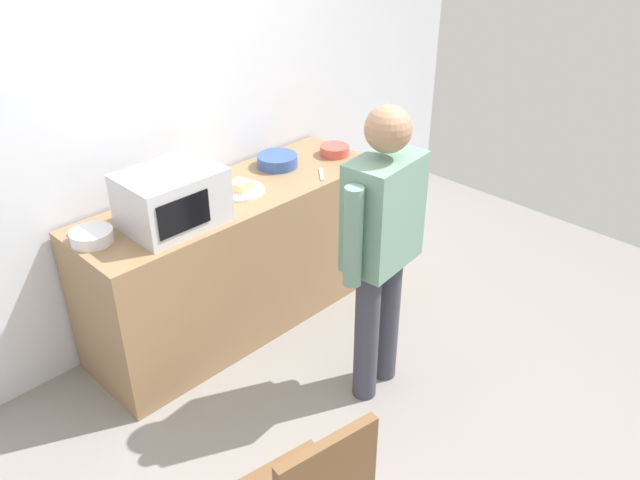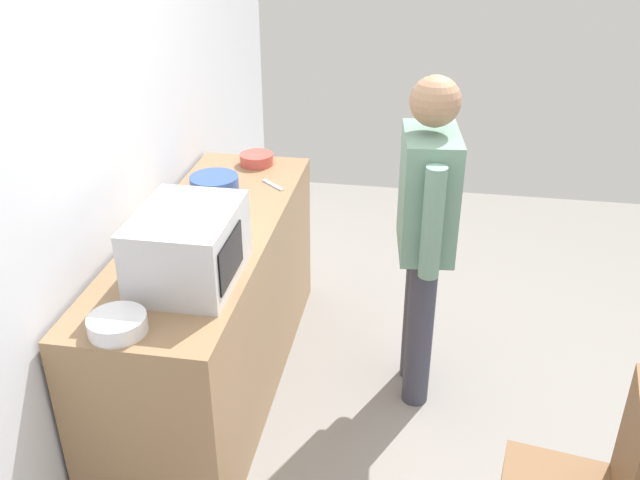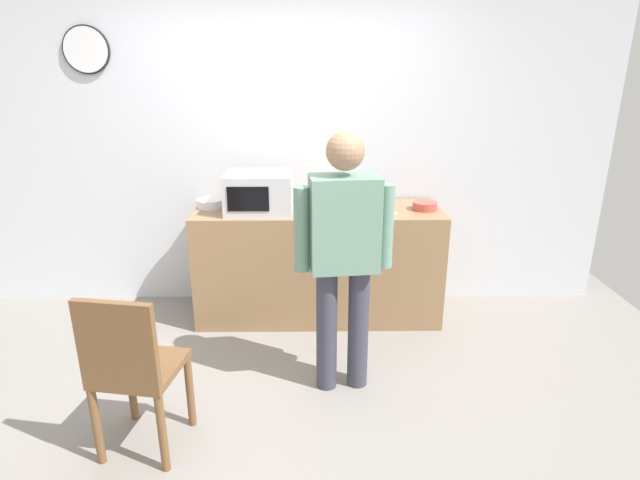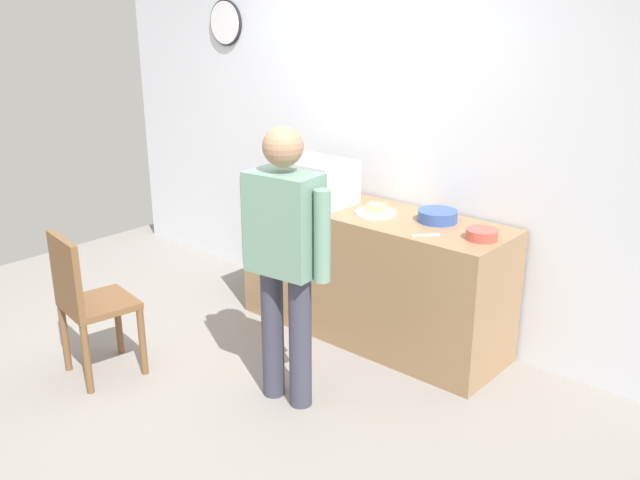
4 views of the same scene
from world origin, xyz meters
name	(u,v)px [view 3 (image 3 of 4)]	position (x,y,z in m)	size (l,w,h in m)	color
ground_plane	(273,405)	(0.00, 0.00, 0.00)	(6.00, 6.00, 0.00)	gray
back_wall	(282,150)	(-0.01, 1.60, 1.30)	(5.40, 0.13, 2.60)	silver
kitchen_counter	(318,263)	(0.29, 1.22, 0.45)	(1.92, 0.62, 0.90)	#93704C
microwave	(259,193)	(-0.16, 1.14, 1.05)	(0.50, 0.39, 0.30)	silver
sandwich_plate	(324,207)	(0.33, 1.20, 0.92)	(0.28, 0.28, 0.07)	white
salad_bowl	(425,206)	(1.11, 1.19, 0.93)	(0.19, 0.19, 0.06)	#C64C42
cereal_bowl	(373,201)	(0.73, 1.32, 0.94)	(0.25, 0.25, 0.07)	#33519E
mixing_bowl	(210,203)	(-0.55, 1.28, 0.94)	(0.21, 0.21, 0.06)	white
fork_utensil	(279,202)	(-0.03, 1.42, 0.91)	(0.17, 0.02, 0.01)	silver
spoon_utensil	(391,215)	(0.83, 1.03, 0.91)	(0.17, 0.02, 0.01)	silver
person_standing	(344,247)	(0.43, 0.22, 0.95)	(0.59, 0.28, 1.63)	#393A49
wooden_chair	(132,368)	(-0.67, -0.38, 0.52)	(0.46, 0.46, 0.94)	brown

